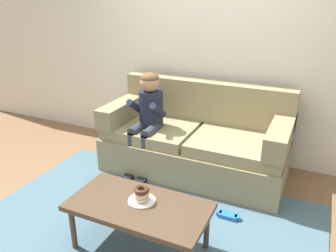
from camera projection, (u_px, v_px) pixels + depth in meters
ground at (159, 209)px, 3.15m from camera, size 10.00×10.00×0.00m
wall_back at (213, 37)px, 3.81m from camera, size 8.00×0.10×2.80m
area_rug at (147, 224)px, 2.94m from camera, size 2.89×1.92×0.01m
couch at (196, 141)px, 3.72m from camera, size 1.95×0.90×0.96m
coffee_table at (139, 209)px, 2.53m from camera, size 1.06×0.55×0.42m
person_child at (148, 113)px, 3.62m from camera, size 0.34×0.58×1.10m
plate at (142, 201)px, 2.55m from camera, size 0.21×0.21×0.01m
donut at (142, 198)px, 2.54m from camera, size 0.17×0.17×0.04m
donut_second at (142, 194)px, 2.52m from camera, size 0.17×0.17×0.04m
donut_third at (141, 190)px, 2.51m from camera, size 0.17×0.17×0.04m
toy_controller at (228, 216)px, 3.01m from camera, size 0.23×0.09×0.05m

